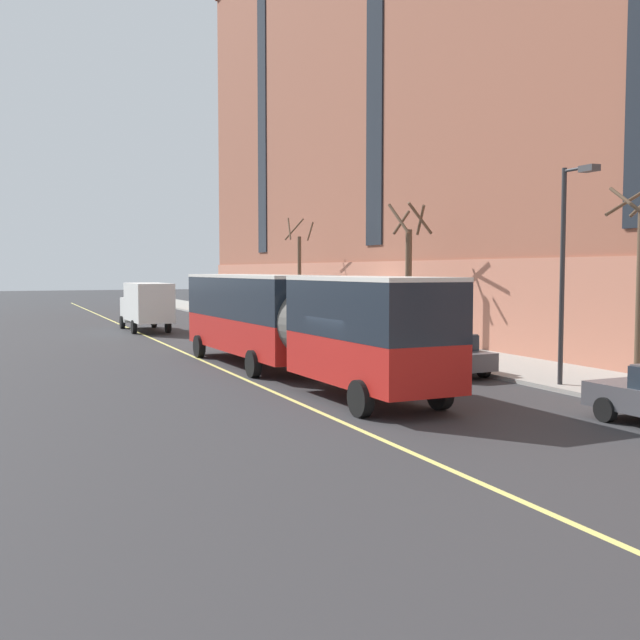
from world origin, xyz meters
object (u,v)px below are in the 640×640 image
object	(u,v)px
box_truck	(147,304)
street_lamp	(568,253)
parked_car_white_0	(241,316)
city_bus	(290,319)
street_tree_mid_block	(639,282)
parked_car_darkgray_2	(443,353)
street_tree_far_downtown	(299,273)
street_tree_far_uptown	(409,274)

from	to	relation	value
box_truck	street_lamp	xyz separation A→B (m)	(8.22, -28.70, 2.69)
parked_car_white_0	city_bus	bearing A→B (deg)	-103.11
street_tree_mid_block	parked_car_darkgray_2	bearing A→B (deg)	119.25
parked_car_darkgray_2	city_bus	bearing A→B (deg)	164.10
box_truck	street_lamp	distance (m)	29.97
parked_car_darkgray_2	street_tree_far_downtown	world-z (taller)	street_tree_far_downtown
parked_car_white_0	street_lamp	size ratio (longest dim) A/B	0.61
parked_car_darkgray_2	street_tree_mid_block	xyz separation A→B (m)	(3.36, -6.01, 2.73)
parked_car_white_0	street_lamp	xyz separation A→B (m)	(1.70, -29.62, 3.66)
parked_car_darkgray_2	street_tree_mid_block	bearing A→B (deg)	-60.75
parked_car_darkgray_2	street_tree_far_downtown	distance (m)	23.22
box_truck	street_tree_far_downtown	distance (m)	10.17
street_tree_far_uptown	box_truck	bearing A→B (deg)	122.20
street_tree_far_uptown	street_tree_far_downtown	bearing A→B (deg)	90.00
parked_car_darkgray_2	street_lamp	world-z (taller)	street_lamp
parked_car_white_0	parked_car_darkgray_2	size ratio (longest dim) A/B	0.96
city_bus	parked_car_darkgray_2	size ratio (longest dim) A/B	4.10
street_tree_mid_block	street_tree_far_downtown	size ratio (longest dim) A/B	0.96
street_tree_far_uptown	parked_car_darkgray_2	bearing A→B (deg)	-111.89
parked_car_white_0	street_tree_far_downtown	bearing A→B (deg)	-32.51
parked_car_white_0	street_lamp	distance (m)	29.89
box_truck	street_tree_far_uptown	size ratio (longest dim) A/B	1.04
city_bus	street_tree_far_uptown	size ratio (longest dim) A/B	2.61
parked_car_white_0	street_tree_far_uptown	world-z (taller)	street_tree_far_uptown
street_tree_mid_block	street_tree_far_uptown	bearing A→B (deg)	90.11
parked_car_white_0	parked_car_darkgray_2	bearing A→B (deg)	-89.90
street_tree_far_downtown	street_tree_mid_block	bearing A→B (deg)	-89.95
city_bus	street_tree_far_downtown	size ratio (longest dim) A/B	2.52
parked_car_white_0	street_lamp	bearing A→B (deg)	-86.72
city_bus	box_truck	xyz separation A→B (m)	(-1.07, 22.46, -0.39)
street_tree_far_downtown	city_bus	bearing A→B (deg)	-112.59
parked_car_darkgray_2	street_lamp	xyz separation A→B (m)	(1.65, -4.67, 3.66)
city_bus	street_tree_mid_block	xyz separation A→B (m)	(8.86, -7.57, 1.37)
street_tree_far_downtown	parked_car_white_0	bearing A→B (deg)	147.49
street_tree_mid_block	street_lamp	size ratio (longest dim) A/B	0.98
street_tree_far_downtown	street_lamp	distance (m)	27.53
box_truck	street_lamp	world-z (taller)	street_lamp
street_lamp	street_tree_far_downtown	bearing A→B (deg)	86.49
parked_car_white_0	street_tree_mid_block	xyz separation A→B (m)	(3.41, -30.96, 2.73)
city_bus	street_tree_far_uptown	world-z (taller)	street_tree_far_uptown
parked_car_white_0	box_truck	size ratio (longest dim) A/B	0.59
parked_car_white_0	street_tree_far_uptown	xyz separation A→B (m)	(3.38, -16.64, 2.91)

